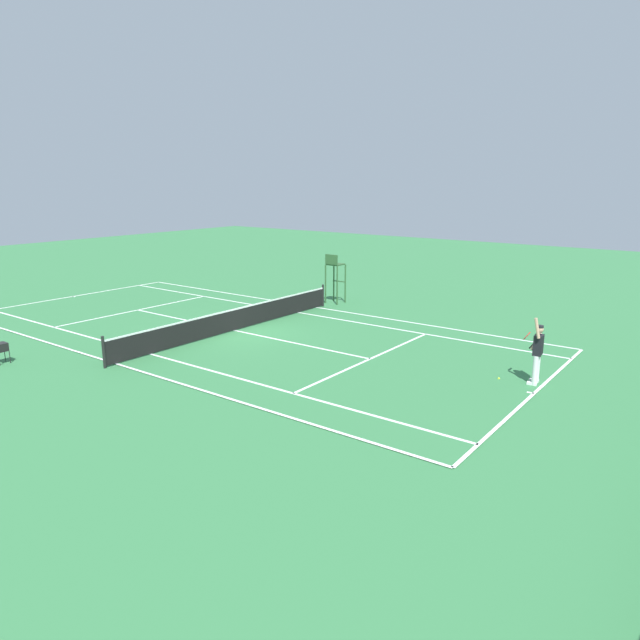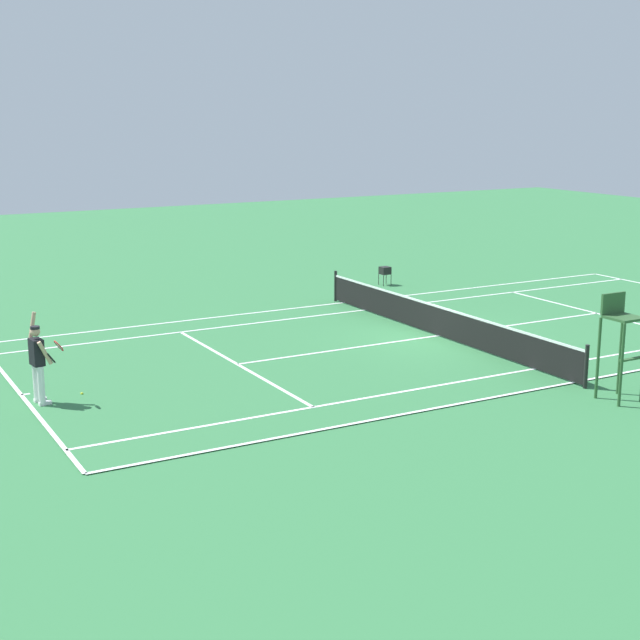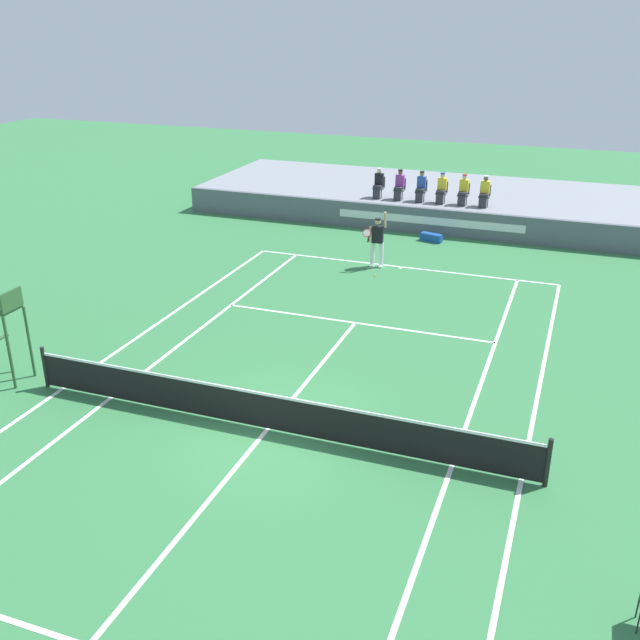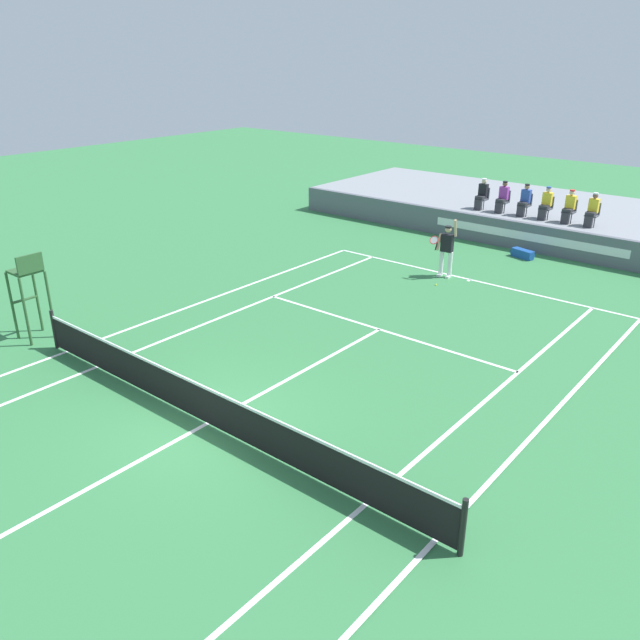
{
  "view_description": "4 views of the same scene",
  "coord_description": "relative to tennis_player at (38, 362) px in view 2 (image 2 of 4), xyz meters",
  "views": [
    {
      "loc": [
        16.14,
        16.35,
        5.92
      ],
      "look_at": [
        -0.26,
        4.08,
        1.0
      ],
      "focal_mm": 32.64,
      "sensor_mm": 36.0,
      "label": 1
    },
    {
      "loc": [
        -21.4,
        15.86,
        6.47
      ],
      "look_at": [
        -0.26,
        4.08,
        1.0
      ],
      "focal_mm": 52.1,
      "sensor_mm": 36.0,
      "label": 2
    },
    {
      "loc": [
        5.93,
        -12.69,
        8.57
      ],
      "look_at": [
        -0.26,
        4.08,
        1.0
      ],
      "focal_mm": 41.04,
      "sensor_mm": 36.0,
      "label": 3
    },
    {
      "loc": [
        9.2,
        -7.41,
        7.3
      ],
      "look_at": [
        -0.26,
        4.08,
        1.0
      ],
      "focal_mm": 35.92,
      "sensor_mm": 36.0,
      "label": 4
    }
  ],
  "objects": [
    {
      "name": "net",
      "position": [
        0.87,
        -11.63,
        -0.47
      ],
      "size": [
        11.98,
        0.1,
        1.07
      ],
      "color": "black",
      "rests_on": "ground"
    },
    {
      "name": "umpire_chair",
      "position": [
        -6.04,
        -11.63,
        0.56
      ],
      "size": [
        0.77,
        0.77,
        2.44
      ],
      "color": "#2D562D",
      "rests_on": "ground"
    },
    {
      "name": "tennis_player",
      "position": [
        0.0,
        0.0,
        0.0
      ],
      "size": [
        0.75,
        0.69,
        2.08
      ],
      "color": "white",
      "rests_on": "ground"
    },
    {
      "name": "tennis_ball",
      "position": [
        0.24,
        -0.99,
        -0.96
      ],
      "size": [
        0.07,
        0.07,
        0.07
      ],
      "primitive_type": "sphere",
      "color": "#D1E533",
      "rests_on": "ground"
    },
    {
      "name": "ball_hopper",
      "position": [
        8.56,
        -14.81,
        -0.42
      ],
      "size": [
        0.36,
        0.36,
        0.7
      ],
      "color": "black",
      "rests_on": "ground"
    },
    {
      "name": "court",
      "position": [
        0.87,
        -11.63,
        -0.98
      ],
      "size": [
        11.08,
        23.88,
        0.03
      ],
      "color": "#337542",
      "rests_on": "ground"
    },
    {
      "name": "ground_plane",
      "position": [
        0.87,
        -11.63,
        -0.99
      ],
      "size": [
        80.0,
        80.0,
        0.0
      ],
      "primitive_type": "plane",
      "color": "#337542"
    }
  ]
}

